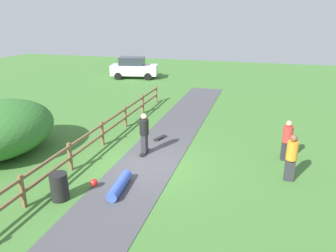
% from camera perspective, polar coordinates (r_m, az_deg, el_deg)
% --- Properties ---
extents(ground_plane, '(60.00, 60.00, 0.00)m').
position_cam_1_polar(ground_plane, '(12.68, -3.76, -6.81)').
color(ground_plane, '#427533').
extents(asphalt_path, '(2.40, 28.00, 0.02)m').
position_cam_1_polar(asphalt_path, '(12.68, -3.76, -6.77)').
color(asphalt_path, '#47474C').
rests_on(asphalt_path, ground_plane).
extents(wooden_fence, '(0.12, 18.12, 1.10)m').
position_cam_1_polar(wooden_fence, '(13.46, -14.30, -2.69)').
color(wooden_fence, brown).
rests_on(wooden_fence, ground_plane).
extents(trash_bin, '(0.56, 0.56, 0.90)m').
position_cam_1_polar(trash_bin, '(10.78, -18.92, -10.25)').
color(trash_bin, black).
rests_on(trash_bin, ground_plane).
extents(skater_riding, '(0.38, 0.80, 1.77)m').
position_cam_1_polar(skater_riding, '(13.16, -4.29, -1.06)').
color(skater_riding, black).
rests_on(skater_riding, asphalt_path).
extents(skater_fallen, '(1.29, 1.62, 0.36)m').
position_cam_1_polar(skater_fallen, '(10.94, -9.03, -10.42)').
color(skater_fallen, blue).
rests_on(skater_fallen, asphalt_path).
extents(skateboard_loose, '(0.48, 0.82, 0.08)m').
position_cam_1_polar(skateboard_loose, '(15.02, -1.46, -2.10)').
color(skateboard_loose, black).
rests_on(skateboard_loose, asphalt_path).
extents(bystander_red, '(0.48, 0.48, 1.68)m').
position_cam_1_polar(bystander_red, '(13.50, 20.60, -2.15)').
color(bystander_red, '#2D2D33').
rests_on(bystander_red, ground_plane).
extents(bystander_orange, '(0.39, 0.39, 1.74)m').
position_cam_1_polar(bystander_orange, '(11.87, 21.29, -4.98)').
color(bystander_orange, '#2D2D33').
rests_on(bystander_orange, ground_plane).
extents(parked_car_white, '(4.46, 2.63, 1.92)m').
position_cam_1_polar(parked_car_white, '(29.75, -6.16, 10.36)').
color(parked_car_white, silver).
rests_on(parked_car_white, ground_plane).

